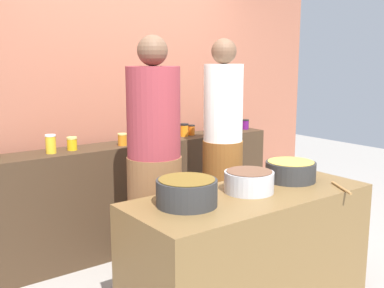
{
  "coord_description": "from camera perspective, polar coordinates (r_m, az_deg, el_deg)",
  "views": [
    {
      "loc": [
        -2.06,
        -2.42,
        1.69
      ],
      "look_at": [
        0.0,
        0.35,
        1.05
      ],
      "focal_mm": 43.23,
      "sensor_mm": 36.0,
      "label": 1
    }
  ],
  "objects": [
    {
      "name": "wooden_spoon",
      "position": [
        3.32,
        17.94,
        -5.17
      ],
      "size": [
        0.16,
        0.26,
        0.02
      ],
      "primitive_type": "cylinder",
      "rotation": [
        1.57,
        0.0,
        5.76
      ],
      "color": "#9E703D",
      "rests_on": "prep_table"
    },
    {
      "name": "preserve_jar_4",
      "position": [
        4.39,
        -0.97,
        1.76
      ],
      "size": [
        0.08,
        0.08,
        0.12
      ],
      "color": "orange",
      "rests_on": "display_shelf"
    },
    {
      "name": "cook_with_tongs",
      "position": [
        3.28,
        -4.65,
        -4.6
      ],
      "size": [
        0.39,
        0.39,
        1.85
      ],
      "color": "brown",
      "rests_on": "ground"
    },
    {
      "name": "preserve_jar_7",
      "position": [
        4.87,
        6.56,
        2.43
      ],
      "size": [
        0.08,
        0.08,
        0.1
      ],
      "color": "#58135E",
      "rests_on": "display_shelf"
    },
    {
      "name": "prep_table",
      "position": [
        3.22,
        7.11,
        -13.04
      ],
      "size": [
        1.7,
        0.7,
        0.81
      ],
      "primitive_type": "cube",
      "color": "brown",
      "rests_on": "ground"
    },
    {
      "name": "storefront_wall",
      "position": [
        4.39,
        -8.7,
        7.9
      ],
      "size": [
        4.8,
        0.12,
        3.0
      ],
      "primitive_type": "cube",
      "color": "#9F5B44",
      "rests_on": "ground"
    },
    {
      "name": "cooking_pot_left",
      "position": [
        2.8,
        -0.65,
        -5.99
      ],
      "size": [
        0.37,
        0.37,
        0.17
      ],
      "color": "#2D2D2D",
      "rests_on": "prep_table"
    },
    {
      "name": "preserve_jar_5",
      "position": [
        4.46,
        -0.07,
        1.74
      ],
      "size": [
        0.07,
        0.07,
        0.1
      ],
      "color": "#D15F15",
      "rests_on": "display_shelf"
    },
    {
      "name": "cooking_pot_right",
      "position": [
        3.43,
        12.06,
        -3.29
      ],
      "size": [
        0.36,
        0.36,
        0.14
      ],
      "color": "#2D2D2D",
      "rests_on": "prep_table"
    },
    {
      "name": "display_shelf",
      "position": [
        4.25,
        -6.08,
        -6.08
      ],
      "size": [
        2.7,
        0.36,
        0.96
      ],
      "primitive_type": "cube",
      "color": "#3D2B1B",
      "rests_on": "ground"
    },
    {
      "name": "preserve_jar_6",
      "position": [
        4.78,
        5.19,
        2.57
      ],
      "size": [
        0.08,
        0.08,
        0.14
      ],
      "color": "gold",
      "rests_on": "display_shelf"
    },
    {
      "name": "cooking_pot_center",
      "position": [
        3.1,
        7.04,
        -4.62
      ],
      "size": [
        0.33,
        0.33,
        0.14
      ],
      "color": "#B7B7BC",
      "rests_on": "prep_table"
    },
    {
      "name": "cook_in_cap",
      "position": [
        3.87,
        3.79,
        -2.07
      ],
      "size": [
        0.33,
        0.33,
        1.85
      ],
      "color": "brown",
      "rests_on": "ground"
    },
    {
      "name": "preserve_jar_3",
      "position": [
        3.97,
        -8.59,
        0.56
      ],
      "size": [
        0.08,
        0.08,
        0.1
      ],
      "color": "orange",
      "rests_on": "display_shelf"
    },
    {
      "name": "preserve_jar_1",
      "position": [
        3.76,
        -17.03,
        0.01
      ],
      "size": [
        0.08,
        0.08,
        0.15
      ],
      "color": "gold",
      "rests_on": "display_shelf"
    },
    {
      "name": "preserve_jar_2",
      "position": [
        3.85,
        -14.58,
        0.06
      ],
      "size": [
        0.08,
        0.08,
        0.11
      ],
      "color": "gold",
      "rests_on": "display_shelf"
    }
  ]
}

